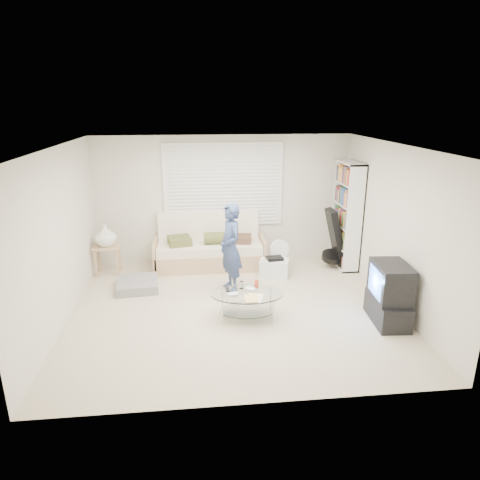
{
  "coord_description": "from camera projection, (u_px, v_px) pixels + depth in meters",
  "views": [
    {
      "loc": [
        -0.55,
        -6.04,
        3.1
      ],
      "look_at": [
        0.12,
        0.3,
        1.03
      ],
      "focal_mm": 32.0,
      "sensor_mm": 36.0,
      "label": 1
    }
  ],
  "objects": [
    {
      "name": "coffee_table",
      "position": [
        247.0,
        298.0,
        6.33
      ],
      "size": [
        1.13,
        0.77,
        0.52
      ],
      "color": "silver",
      "rests_on": "ground"
    },
    {
      "name": "room_shell",
      "position": [
        231.0,
        200.0,
        6.67
      ],
      "size": [
        5.02,
        4.52,
        2.51
      ],
      "color": "beige",
      "rests_on": "ground"
    },
    {
      "name": "futon_sofa",
      "position": [
        210.0,
        249.0,
        8.36
      ],
      "size": [
        2.13,
        0.86,
        1.04
      ],
      "color": "tan",
      "rests_on": "ground"
    },
    {
      "name": "standing_person",
      "position": [
        231.0,
        248.0,
        7.15
      ],
      "size": [
        0.51,
        0.64,
        1.53
      ],
      "primitive_type": "imported",
      "rotation": [
        0.0,
        0.0,
        -1.28
      ],
      "color": "navy",
      "rests_on": "ground"
    },
    {
      "name": "tv_unit",
      "position": [
        389.0,
        294.0,
        6.19
      ],
      "size": [
        0.51,
        0.86,
        0.9
      ],
      "color": "black",
      "rests_on": "ground"
    },
    {
      "name": "side_table",
      "position": [
        106.0,
        237.0,
        7.87
      ],
      "size": [
        0.48,
        0.39,
        0.96
      ],
      "color": "tan",
      "rests_on": "ground"
    },
    {
      "name": "guitar_case",
      "position": [
        335.0,
        242.0,
        8.24
      ],
      "size": [
        0.45,
        0.43,
        1.14
      ],
      "color": "black",
      "rests_on": "ground"
    },
    {
      "name": "storage_bin",
      "position": [
        274.0,
        267.0,
        7.94
      ],
      "size": [
        0.61,
        0.51,
        0.37
      ],
      "color": "white",
      "rests_on": "ground"
    },
    {
      "name": "grey_floor_pillow",
      "position": [
        138.0,
        284.0,
        7.4
      ],
      "size": [
        0.76,
        0.76,
        0.16
      ],
      "primitive_type": "cube",
      "rotation": [
        0.0,
        0.0,
        0.1
      ],
      "color": "slate",
      "rests_on": "ground"
    },
    {
      "name": "ground",
      "position": [
        234.0,
        308.0,
        6.72
      ],
      "size": [
        5.0,
        5.0,
        0.0
      ],
      "primitive_type": "plane",
      "color": "tan",
      "rests_on": "ground"
    },
    {
      "name": "bookshelf",
      "position": [
        347.0,
        215.0,
        8.18
      ],
      "size": [
        0.32,
        0.86,
        2.04
      ],
      "color": "white",
      "rests_on": "ground"
    },
    {
      "name": "window_blinds",
      "position": [
        223.0,
        185.0,
        8.32
      ],
      "size": [
        2.32,
        0.08,
        1.62
      ],
      "color": "silver",
      "rests_on": "ground"
    },
    {
      "name": "floor_fan",
      "position": [
        279.0,
        253.0,
        8.11
      ],
      "size": [
        0.39,
        0.25,
        0.63
      ],
      "color": "white",
      "rests_on": "ground"
    }
  ]
}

